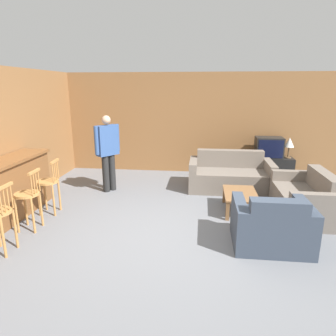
% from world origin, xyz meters
% --- Properties ---
extents(ground_plane, '(24.00, 24.00, 0.00)m').
position_xyz_m(ground_plane, '(0.00, 0.00, 0.00)').
color(ground_plane, slate).
extents(wall_back, '(9.40, 0.08, 2.60)m').
position_xyz_m(wall_back, '(0.00, 3.72, 1.30)').
color(wall_back, olive).
rests_on(wall_back, ground_plane).
extents(wall_left, '(0.08, 8.72, 2.60)m').
position_xyz_m(wall_left, '(-3.12, 1.36, 1.30)').
color(wall_left, olive).
rests_on(wall_left, ground_plane).
extents(bar_chair_mid, '(0.39, 0.39, 0.99)m').
position_xyz_m(bar_chair_mid, '(-2.20, -0.04, 0.53)').
color(bar_chair_mid, '#B77F42').
rests_on(bar_chair_mid, ground_plane).
extents(bar_chair_far, '(0.41, 0.41, 0.99)m').
position_xyz_m(bar_chair_far, '(-2.20, 0.61, 0.53)').
color(bar_chair_far, '#B77F42').
rests_on(bar_chair_far, ground_plane).
extents(couch_far, '(1.82, 0.92, 0.83)m').
position_xyz_m(couch_far, '(1.15, 2.34, 0.30)').
color(couch_far, '#70665B').
rests_on(couch_far, ground_plane).
extents(armchair_near, '(1.07, 0.88, 0.81)m').
position_xyz_m(armchair_near, '(1.52, -0.14, 0.30)').
color(armchair_near, '#384251').
rests_on(armchair_near, ground_plane).
extents(loveseat_right, '(0.85, 1.47, 0.80)m').
position_xyz_m(loveseat_right, '(2.36, 1.05, 0.30)').
color(loveseat_right, '#70665B').
rests_on(loveseat_right, ground_plane).
extents(coffee_table, '(0.59, 0.91, 0.36)m').
position_xyz_m(coffee_table, '(1.23, 1.08, 0.31)').
color(coffee_table, brown).
rests_on(coffee_table, ground_plane).
extents(tv_unit, '(1.23, 0.46, 0.53)m').
position_xyz_m(tv_unit, '(2.15, 3.34, 0.26)').
color(tv_unit, black).
rests_on(tv_unit, ground_plane).
extents(tv, '(0.66, 0.44, 0.51)m').
position_xyz_m(tv, '(2.15, 3.34, 0.78)').
color(tv, black).
rests_on(tv, tv_unit).
extents(table_lamp, '(0.23, 0.23, 0.51)m').
position_xyz_m(table_lamp, '(2.63, 3.34, 0.89)').
color(table_lamp, brown).
rests_on(table_lamp, tv_unit).
extents(person_by_window, '(0.44, 0.51, 1.66)m').
position_xyz_m(person_by_window, '(-1.51, 1.93, 0.93)').
color(person_by_window, black).
rests_on(person_by_window, ground_plane).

